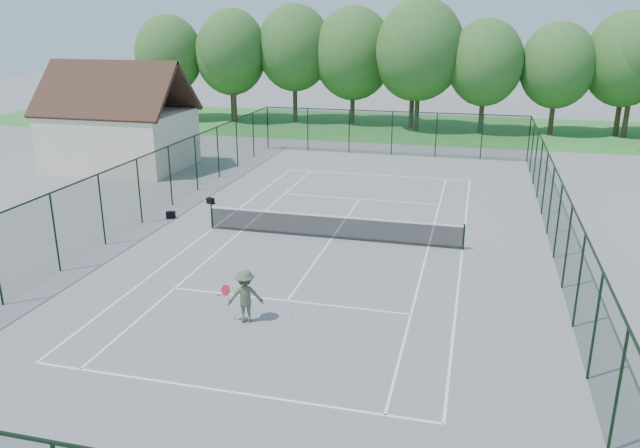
{
  "coord_description": "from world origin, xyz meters",
  "views": [
    {
      "loc": [
        5.74,
        -24.5,
        8.92
      ],
      "look_at": [
        0.0,
        -2.0,
        1.3
      ],
      "focal_mm": 35.0,
      "sensor_mm": 36.0,
      "label": 1
    }
  ],
  "objects": [
    {
      "name": "tennis_player",
      "position": [
        -0.81,
        -8.12,
        0.85
      ],
      "size": [
        1.8,
        0.99,
        1.7
      ],
      "color": "#50563E",
      "rests_on": "ground"
    },
    {
      "name": "tennis_net",
      "position": [
        0.0,
        0.0,
        0.58
      ],
      "size": [
        11.08,
        0.08,
        1.1
      ],
      "color": "black",
      "rests_on": "ground"
    },
    {
      "name": "ground",
      "position": [
        0.0,
        0.0,
        0.0
      ],
      "size": [
        140.0,
        140.0,
        0.0
      ],
      "primitive_type": "plane",
      "color": "gray",
      "rests_on": "ground"
    },
    {
      "name": "tree_line_far",
      "position": [
        0.0,
        30.0,
        5.99
      ],
      "size": [
        39.4,
        6.4,
        9.7
      ],
      "color": "#453422",
      "rests_on": "ground"
    },
    {
      "name": "grass_far",
      "position": [
        0.0,
        30.0,
        0.01
      ],
      "size": [
        80.0,
        16.0,
        0.01
      ],
      "primitive_type": "cube",
      "color": "#378532",
      "rests_on": "ground"
    },
    {
      "name": "sports_bag_b",
      "position": [
        -7.23,
        3.7,
        0.15
      ],
      "size": [
        0.45,
        0.37,
        0.3
      ],
      "primitive_type": "cube",
      "rotation": [
        0.0,
        0.0,
        -0.43
      ],
      "color": "black",
      "rests_on": "ground"
    },
    {
      "name": "utility_building",
      "position": [
        -16.0,
        10.0,
        3.12
      ],
      "size": [
        8.6,
        6.27,
        6.63
      ],
      "color": "#F3E7C9",
      "rests_on": "ground"
    },
    {
      "name": "fence_enclosure",
      "position": [
        0.0,
        0.0,
        1.56
      ],
      "size": [
        18.05,
        36.05,
        3.02
      ],
      "color": "#16311B",
      "rests_on": "ground"
    },
    {
      "name": "sports_bag_a",
      "position": [
        -8.02,
        0.94,
        0.17
      ],
      "size": [
        0.47,
        0.36,
        0.33
      ],
      "primitive_type": "cube",
      "rotation": [
        0.0,
        0.0,
        0.29
      ],
      "color": "black",
      "rests_on": "ground"
    },
    {
      "name": "court_lines",
      "position": [
        0.0,
        0.0,
        0.0
      ],
      "size": [
        11.05,
        23.85,
        0.01
      ],
      "color": "white",
      "rests_on": "ground"
    }
  ]
}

